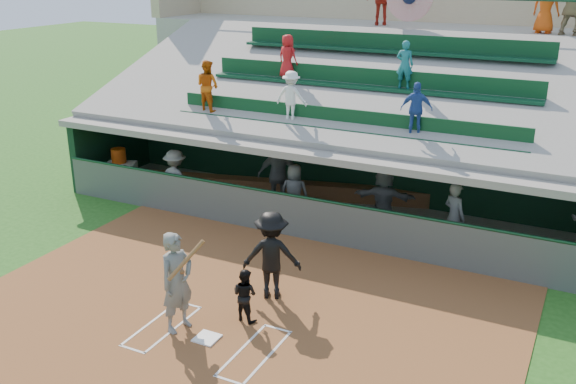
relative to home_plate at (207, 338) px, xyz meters
The scene contains 19 objects.
ground 0.04m from the home_plate, ahead, with size 100.00×100.00×0.00m, color #215518.
dirt_slab 0.50m from the home_plate, 90.00° to the left, with size 11.00×9.00×0.02m, color brown.
home_plate is the anchor object (origin of this frame).
batters_box_chalk 0.01m from the home_plate, ahead, with size 2.65×1.85×0.01m.
dugout_floor 6.75m from the home_plate, 90.00° to the left, with size 16.00×3.50×0.04m, color gray.
concourse_slab 13.69m from the home_plate, 90.00° to the left, with size 20.00×3.00×4.60m, color gray.
grandstand 10.74m from the home_plate, 90.06° to the left, with size 20.40×10.40×7.80m.
batter_at_plate 1.19m from the home_plate, behind, with size 0.94×0.83×1.98m.
catcher 1.11m from the home_plate, 72.45° to the left, with size 0.53×0.41×1.08m, color black.
home_umpire 2.22m from the home_plate, 80.80° to the left, with size 1.22×0.70×1.89m, color black.
dugout_bench 8.14m from the home_plate, 89.06° to the left, with size 14.95×0.45×0.45m, color brown.
white_table 9.21m from the home_plate, 139.80° to the left, with size 0.89×0.67×0.78m, color silver.
water_cooler 9.35m from the home_plate, 139.86° to the left, with size 0.44×0.44×0.44m, color #CC460C.
dugout_player_a 6.95m from the home_plate, 130.25° to the left, with size 1.11×0.64×1.71m, color #535550.
dugout_player_b 6.84m from the home_plate, 105.77° to the left, with size 1.17×0.49×2.00m, color #545652.
dugout_player_c 6.06m from the home_plate, 100.21° to the left, with size 0.77×0.50×1.58m, color #525450.
dugout_player_d 6.51m from the home_plate, 78.47° to the left, with size 1.59×0.51×1.71m, color #50534E.
dugout_player_e 6.81m from the home_plate, 61.91° to the left, with size 0.62×0.41×1.71m, color #5E615C.
concourse_staff_b 14.37m from the home_plate, 72.54° to the left, with size 0.78×0.51×1.60m, color #D1460C.
Camera 1 is at (5.97, -8.57, 6.67)m, focal length 40.00 mm.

